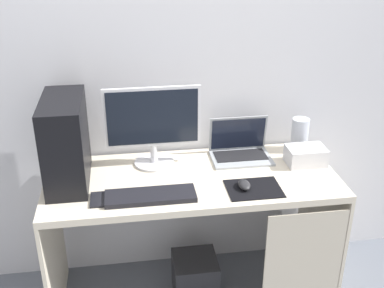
{
  "coord_description": "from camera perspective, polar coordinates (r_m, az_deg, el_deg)",
  "views": [
    {
      "loc": [
        -0.31,
        -2.08,
        1.94
      ],
      "look_at": [
        0.0,
        0.0,
        0.94
      ],
      "focal_mm": 44.81,
      "sensor_mm": 36.0,
      "label": 1
    }
  ],
  "objects": [
    {
      "name": "subwoofer",
      "position": [
        2.79,
        0.36,
        -15.45
      ],
      "size": [
        0.24,
        0.24,
        0.24
      ],
      "primitive_type": "cube",
      "color": "#232326",
      "rests_on": "ground_plane"
    },
    {
      "name": "cell_phone",
      "position": [
        2.25,
        -11.13,
        -6.51
      ],
      "size": [
        0.07,
        0.13,
        0.01
      ],
      "primitive_type": "cube",
      "color": "black",
      "rests_on": "desk"
    },
    {
      "name": "mousepad",
      "position": [
        2.32,
        7.36,
        -5.29
      ],
      "size": [
        0.26,
        0.2,
        0.0
      ],
      "primitive_type": "cube",
      "color": "black",
      "rests_on": "desk"
    },
    {
      "name": "projector",
      "position": [
        2.58,
        13.39,
        -1.35
      ],
      "size": [
        0.2,
        0.14,
        0.09
      ],
      "primitive_type": "cube",
      "color": "silver",
      "rests_on": "desk"
    },
    {
      "name": "keyboard",
      "position": [
        2.23,
        -4.96,
        -6.19
      ],
      "size": [
        0.42,
        0.14,
        0.02
      ],
      "primitive_type": "cube",
      "color": "black",
      "rests_on": "desk"
    },
    {
      "name": "pc_tower",
      "position": [
        2.35,
        -14.81,
        0.28
      ],
      "size": [
        0.19,
        0.42,
        0.43
      ],
      "primitive_type": "cube",
      "color": "black",
      "rests_on": "desk"
    },
    {
      "name": "wall_back",
      "position": [
        2.53,
        -1.12,
        10.69
      ],
      "size": [
        4.0,
        0.05,
        2.6
      ],
      "color": "silver",
      "rests_on": "ground_plane"
    },
    {
      "name": "laptop",
      "position": [
        2.6,
        5.73,
        -0.63
      ],
      "size": [
        0.32,
        0.22,
        0.21
      ],
      "color": "#9EA3A8",
      "rests_on": "desk"
    },
    {
      "name": "desk",
      "position": [
        2.48,
        0.48,
        -7.09
      ],
      "size": [
        1.46,
        0.61,
        0.76
      ],
      "color": "beige",
      "rests_on": "ground_plane"
    },
    {
      "name": "mouse_left",
      "position": [
        2.31,
        6.25,
        -4.85
      ],
      "size": [
        0.06,
        0.1,
        0.03
      ],
      "primitive_type": "ellipsoid",
      "color": "#232326",
      "rests_on": "mousepad"
    },
    {
      "name": "speaker",
      "position": [
        2.7,
        12.7,
        1.07
      ],
      "size": [
        0.09,
        0.09,
        0.19
      ],
      "primitive_type": "cylinder",
      "color": "#B7BCC6",
      "rests_on": "desk"
    },
    {
      "name": "monitor",
      "position": [
        2.44,
        -4.68,
        2.27
      ],
      "size": [
        0.49,
        0.21,
        0.43
      ],
      "color": "silver",
      "rests_on": "desk"
    }
  ]
}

